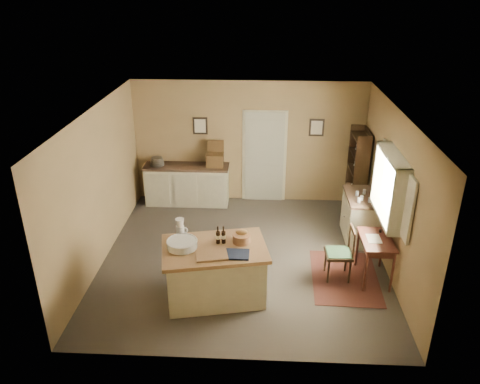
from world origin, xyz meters
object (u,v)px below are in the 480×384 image
object	(u,v)px
sideboard	(187,183)
shelving_unit	(359,172)
writing_desk	(376,244)
desk_chair	(339,254)
right_cabinet	(360,217)
work_island	(214,271)

from	to	relation	value
sideboard	shelving_unit	bearing A→B (deg)	-3.38
sideboard	writing_desk	distance (m)	4.48
sideboard	desk_chair	xyz separation A→B (m)	(2.95, -2.73, -0.02)
writing_desk	right_cabinet	xyz separation A→B (m)	(-0.00, 1.37, -0.21)
work_island	writing_desk	size ratio (longest dim) A/B	2.14
sideboard	shelving_unit	distance (m)	3.72
desk_chair	shelving_unit	bearing A→B (deg)	72.00
work_island	shelving_unit	distance (m)	4.19
work_island	desk_chair	xyz separation A→B (m)	(2.01, 0.62, -0.02)
desk_chair	shelving_unit	xyz separation A→B (m)	(0.74, 2.51, 0.45)
sideboard	desk_chair	size ratio (longest dim) A/B	2.01
right_cabinet	shelving_unit	world-z (taller)	shelving_unit
work_island	desk_chair	size ratio (longest dim) A/B	1.90
writing_desk	right_cabinet	bearing A→B (deg)	90.01
sideboard	desk_chair	distance (m)	4.02
work_island	right_cabinet	xyz separation A→B (m)	(2.60, 1.99, -0.02)
writing_desk	shelving_unit	bearing A→B (deg)	86.62
sideboard	right_cabinet	distance (m)	3.80
work_island	shelving_unit	xyz separation A→B (m)	(2.75, 3.14, 0.43)
desk_chair	writing_desk	bearing A→B (deg)	-1.44
sideboard	shelving_unit	world-z (taller)	shelving_unit
work_island	sideboard	size ratio (longest dim) A/B	0.94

